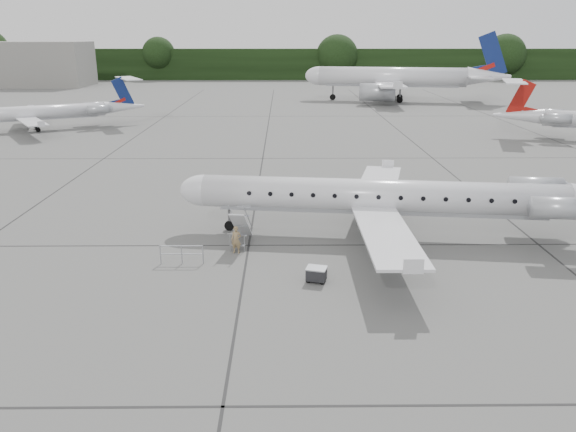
{
  "coord_description": "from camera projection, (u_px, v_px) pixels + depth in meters",
  "views": [
    {
      "loc": [
        -4.41,
        -25.42,
        11.32
      ],
      "look_at": [
        -4.15,
        2.57,
        2.3
      ],
      "focal_mm": 35.0,
      "sensor_mm": 36.0,
      "label": 1
    }
  ],
  "objects": [
    {
      "name": "baggage_cart",
      "position": [
        316.0,
        274.0,
        26.96
      ],
      "size": [
        1.07,
        0.95,
        0.79
      ],
      "primitive_type": null,
      "rotation": [
        0.0,
        0.0,
        -0.27
      ],
      "color": "black",
      "rests_on": "ground"
    },
    {
      "name": "bg_narrowbody",
      "position": [
        392.0,
        67.0,
        99.77
      ],
      "size": [
        37.26,
        29.92,
        11.94
      ],
      "primitive_type": null,
      "rotation": [
        0.0,
        0.0,
        -0.19
      ],
      "color": "silver",
      "rests_on": "ground"
    },
    {
      "name": "airstair",
      "position": [
        241.0,
        226.0,
        31.64
      ],
      "size": [
        1.15,
        2.56,
        2.14
      ],
      "primitive_type": null,
      "rotation": [
        0.0,
        0.0,
        -0.12
      ],
      "color": "silver",
      "rests_on": "ground"
    },
    {
      "name": "passenger",
      "position": [
        236.0,
        240.0,
        30.43
      ],
      "size": [
        0.61,
        0.46,
        1.52
      ],
      "primitive_type": "imported",
      "rotation": [
        0.0,
        0.0,
        -0.18
      ],
      "color": "olive",
      "rests_on": "ground"
    },
    {
      "name": "bg_regional_left",
      "position": [
        27.0,
        106.0,
        68.78
      ],
      "size": [
        28.58,
        25.64,
        6.16
      ],
      "primitive_type": null,
      "rotation": [
        0.0,
        0.0,
        0.46
      ],
      "color": "silver",
      "rests_on": "ground"
    },
    {
      "name": "treeline",
      "position": [
        299.0,
        64.0,
        150.21
      ],
      "size": [
        260.0,
        4.0,
        8.0
      ],
      "primitive_type": "cube",
      "color": "black",
      "rests_on": "ground"
    },
    {
      "name": "terminal_building",
      "position": [
        1.0,
        64.0,
        130.24
      ],
      "size": [
        40.0,
        14.0,
        10.0
      ],
      "primitive_type": "cube",
      "color": "slate",
      "rests_on": "ground"
    },
    {
      "name": "main_regional_jet",
      "position": [
        381.0,
        180.0,
        32.19
      ],
      "size": [
        28.83,
        22.35,
        6.84
      ],
      "primitive_type": null,
      "rotation": [
        0.0,
        0.0,
        -0.12
      ],
      "color": "silver",
      "rests_on": "ground"
    },
    {
      "name": "ground",
      "position": [
        372.0,
        276.0,
        27.71
      ],
      "size": [
        320.0,
        320.0,
        0.0
      ],
      "primitive_type": "plane",
      "color": "#61615E",
      "rests_on": "ground"
    },
    {
      "name": "safety_railing",
      "position": [
        182.0,
        255.0,
        29.03
      ],
      "size": [
        2.2,
        0.09,
        1.0
      ],
      "primitive_type": null,
      "rotation": [
        0.0,
        0.0,
        -0.0
      ],
      "color": "#96999E",
      "rests_on": "ground"
    }
  ]
}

